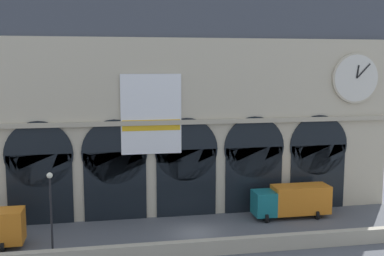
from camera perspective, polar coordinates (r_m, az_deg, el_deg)
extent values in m
plane|color=#54565B|center=(42.54, 0.49, -12.61)|extent=(200.00, 200.00, 0.00)
cube|color=#B2A891|center=(37.89, 1.94, -14.24)|extent=(90.00, 0.70, 1.21)
cube|color=beige|center=(48.01, -1.29, 0.36)|extent=(42.47, 5.68, 17.27)
cube|color=#424751|center=(48.15, -1.39, 13.42)|extent=(42.47, 5.08, 4.58)
cube|color=black|center=(45.97, -17.89, -7.12)|extent=(5.86, 0.20, 6.61)
cylinder|color=black|center=(45.26, -18.07, -3.07)|extent=(6.16, 0.20, 6.16)
cube|color=black|center=(45.58, -9.26, -6.96)|extent=(5.86, 0.20, 6.61)
cylinder|color=black|center=(44.86, -9.36, -2.88)|extent=(6.16, 0.20, 6.16)
cube|color=black|center=(46.21, -0.69, -6.66)|extent=(5.86, 0.20, 6.61)
cylinder|color=black|center=(45.51, -0.69, -2.62)|extent=(6.16, 0.20, 6.16)
cube|color=black|center=(47.83, 7.47, -6.23)|extent=(5.86, 0.20, 6.61)
cylinder|color=black|center=(47.14, 7.54, -2.33)|extent=(6.16, 0.20, 6.16)
cube|color=black|center=(50.33, 14.95, -5.73)|extent=(5.86, 0.20, 6.61)
cylinder|color=black|center=(49.68, 15.08, -2.02)|extent=(6.16, 0.20, 6.16)
cylinder|color=beige|center=(50.68, 19.23, 5.73)|extent=(5.12, 0.25, 5.12)
cylinder|color=silver|center=(50.58, 19.30, 5.72)|extent=(4.74, 0.06, 4.74)
cube|color=black|center=(50.55, 19.45, 6.45)|extent=(0.32, 0.04, 1.31)
cube|color=black|center=(50.85, 20.07, 6.51)|extent=(1.49, 0.04, 1.53)
cube|color=white|center=(44.44, -4.96, 1.68)|extent=(5.72, 0.12, 7.58)
cube|color=yellow|center=(44.48, -4.94, 0.34)|extent=(5.49, 0.04, 1.02)
cube|color=#B6AB91|center=(45.00, -0.68, 0.73)|extent=(42.47, 0.50, 0.44)
cylinder|color=black|center=(41.21, -21.96, -13.25)|extent=(0.28, 0.84, 0.84)
cylinder|color=black|center=(43.11, -21.41, -12.28)|extent=(0.28, 0.84, 0.84)
cube|color=#19727A|center=(46.20, 8.70, -8.98)|extent=(2.00, 2.30, 2.30)
cube|color=orange|center=(47.48, 13.02, -8.39)|extent=(5.50, 2.30, 2.70)
cylinder|color=black|center=(45.59, 8.98, -10.74)|extent=(0.28, 0.84, 0.84)
cylinder|color=black|center=(47.44, 8.14, -9.98)|extent=(0.28, 0.84, 0.84)
cylinder|color=black|center=(47.48, 14.89, -10.15)|extent=(0.28, 0.84, 0.84)
cylinder|color=black|center=(49.26, 13.84, -9.46)|extent=(0.28, 0.84, 0.84)
cylinder|color=black|center=(37.17, -16.66, -10.68)|extent=(0.16, 0.16, 6.50)
sphere|color=#F2EDCC|center=(36.26, -16.87, -5.52)|extent=(0.44, 0.44, 0.44)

